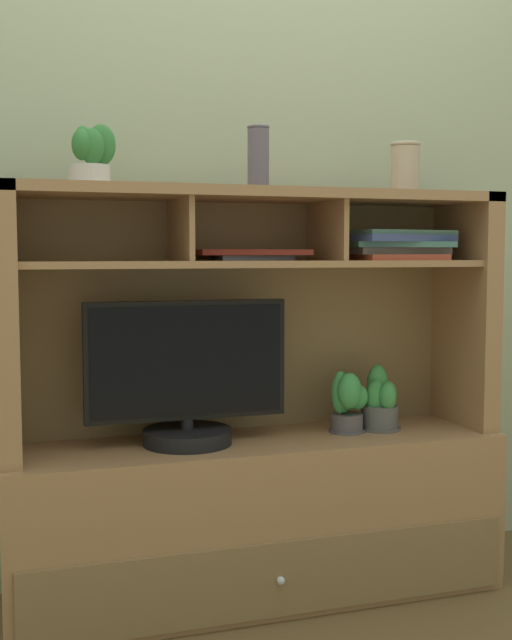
# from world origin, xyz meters

# --- Properties ---
(floor_plane) EXTENTS (6.00, 6.00, 0.02)m
(floor_plane) POSITION_xyz_m (0.00, 0.00, -0.01)
(floor_plane) COLOR brown
(floor_plane) RESTS_ON ground
(back_wall) EXTENTS (6.00, 0.02, 2.80)m
(back_wall) POSITION_xyz_m (0.00, 0.24, 1.40)
(back_wall) COLOR #A0AC8A
(back_wall) RESTS_ON ground
(media_console) EXTENTS (1.49, 0.45, 1.23)m
(media_console) POSITION_xyz_m (0.00, 0.01, 0.38)
(media_console) COLOR #9A714A
(media_console) RESTS_ON ground
(tv_monitor) EXTENTS (0.60, 0.26, 0.42)m
(tv_monitor) POSITION_xyz_m (-0.22, -0.01, 0.66)
(tv_monitor) COLOR black
(tv_monitor) RESTS_ON media_console
(potted_orchid) EXTENTS (0.12, 0.12, 0.19)m
(potted_orchid) POSITION_xyz_m (0.30, -0.02, 0.58)
(potted_orchid) COLOR #514C50
(potted_orchid) RESTS_ON media_console
(potted_fern) EXTENTS (0.14, 0.14, 0.20)m
(potted_fern) POSITION_xyz_m (0.41, -0.00, 0.57)
(potted_fern) COLOR #504F4E
(potted_fern) RESTS_ON media_console
(magazine_stack_left) EXTENTS (0.35, 0.25, 0.09)m
(magazine_stack_left) POSITION_xyz_m (0.46, -0.01, 1.07)
(magazine_stack_left) COLOR #9F3F2A
(magazine_stack_left) RESTS_ON media_console
(magazine_stack_centre) EXTENTS (0.35, 0.21, 0.03)m
(magazine_stack_centre) POSITION_xyz_m (0.00, 0.04, 1.04)
(magazine_stack_centre) COLOR slate
(magazine_stack_centre) RESTS_ON media_console
(potted_succulent) EXTENTS (0.14, 0.13, 0.17)m
(potted_succulent) POSITION_xyz_m (-0.48, -0.01, 1.31)
(potted_succulent) COLOR silver
(potted_succulent) RESTS_ON media_console
(ceramic_vase) EXTENTS (0.09, 0.09, 0.16)m
(ceramic_vase) POSITION_xyz_m (0.49, -0.01, 1.31)
(ceramic_vase) COLOR tan
(ceramic_vase) RESTS_ON media_console
(accent_vase) EXTENTS (0.07, 0.07, 0.18)m
(accent_vase) POSITION_xyz_m (0.00, -0.02, 1.33)
(accent_vase) COLOR #58515E
(accent_vase) RESTS_ON media_console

